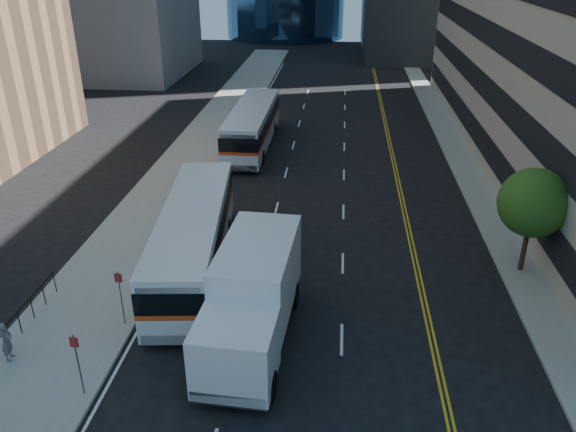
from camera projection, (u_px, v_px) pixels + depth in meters
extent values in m
plane|color=black|center=(328.00, 373.00, 20.64)|extent=(160.00, 160.00, 0.00)
cube|color=gray|center=(203.00, 146.00, 43.93)|extent=(5.00, 90.00, 0.15)
cube|color=gray|center=(457.00, 153.00, 42.27)|extent=(2.00, 90.00, 0.15)
cylinder|color=#332114|center=(524.00, 249.00, 26.51)|extent=(0.24, 0.24, 2.20)
sphere|color=#214A15|center=(534.00, 203.00, 25.47)|extent=(3.20, 3.20, 3.20)
cube|color=silver|center=(195.00, 252.00, 26.87)|extent=(4.00, 12.65, 1.14)
cube|color=#E24615|center=(194.00, 240.00, 26.58)|extent=(4.02, 12.67, 0.23)
cube|color=black|center=(193.00, 229.00, 26.33)|extent=(4.02, 12.67, 0.93)
cube|color=silver|center=(192.00, 214.00, 25.99)|extent=(4.00, 12.65, 0.52)
cylinder|color=black|center=(154.00, 304.00, 23.67)|extent=(0.42, 1.06, 1.04)
cylinder|color=black|center=(212.00, 304.00, 23.70)|extent=(0.42, 1.06, 1.04)
cylinder|color=black|center=(181.00, 229.00, 30.02)|extent=(0.42, 1.06, 1.04)
cylinder|color=black|center=(227.00, 228.00, 30.05)|extent=(0.42, 1.06, 1.04)
cube|color=silver|center=(253.00, 136.00, 43.40)|extent=(2.72, 12.36, 1.13)
cube|color=red|center=(253.00, 127.00, 43.11)|extent=(2.74, 12.38, 0.23)
cube|color=black|center=(252.00, 120.00, 42.87)|extent=(2.74, 12.38, 0.93)
cube|color=silver|center=(252.00, 110.00, 42.53)|extent=(2.72, 12.36, 0.51)
cylinder|color=black|center=(228.00, 156.00, 40.37)|extent=(0.31, 1.03, 1.03)
cylinder|color=black|center=(262.00, 158.00, 40.15)|extent=(0.31, 1.03, 1.03)
cylinder|color=black|center=(245.00, 128.00, 46.64)|extent=(0.31, 1.03, 1.03)
cylinder|color=black|center=(274.00, 129.00, 46.43)|extent=(0.31, 1.03, 1.03)
cube|color=white|center=(235.00, 353.00, 19.14)|extent=(2.86, 2.65, 2.38)
cube|color=black|center=(227.00, 363.00, 17.98)|extent=(2.52, 0.21, 1.25)
cube|color=white|center=(258.00, 275.00, 22.37)|extent=(3.03, 5.59, 2.94)
cube|color=black|center=(253.00, 329.00, 22.00)|extent=(2.55, 7.59, 0.28)
cylinder|color=black|center=(201.00, 378.00, 19.58)|extent=(0.38, 1.10, 1.09)
cylinder|color=black|center=(270.00, 386.00, 19.24)|extent=(0.38, 1.10, 1.09)
cylinder|color=black|center=(238.00, 290.00, 24.62)|extent=(0.38, 1.10, 1.09)
cylinder|color=black|center=(294.00, 295.00, 24.28)|extent=(0.38, 1.10, 1.09)
imported|color=#5B5C63|center=(6.00, 341.00, 20.78)|extent=(0.49, 0.65, 1.62)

